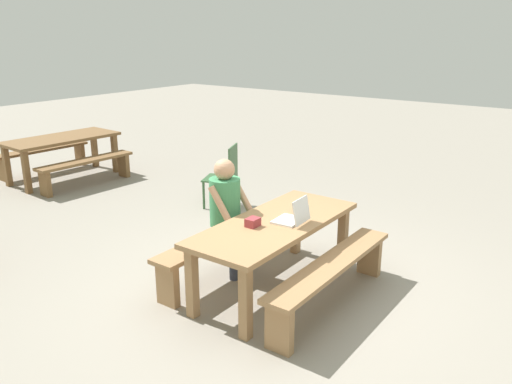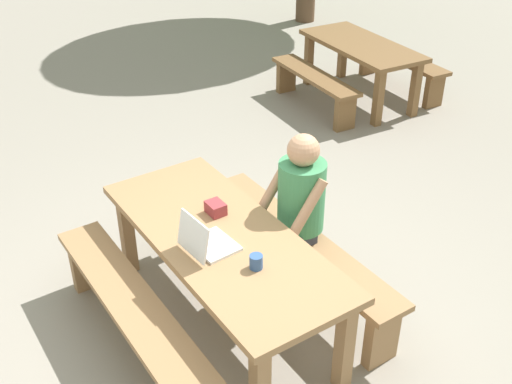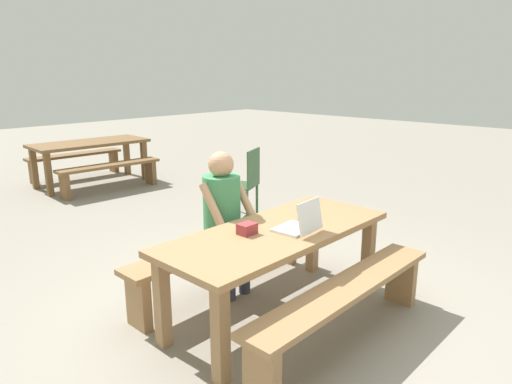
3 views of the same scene
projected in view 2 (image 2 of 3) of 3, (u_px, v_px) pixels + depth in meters
ground_plane at (225, 320)px, 4.35m from camera, size 30.00×30.00×0.00m
picnic_table_front at (222, 248)px, 4.02m from camera, size 1.97×0.81×0.73m
bench_near at (136, 317)px, 3.86m from camera, size 1.95×0.30×0.47m
bench_far at (299, 248)px, 4.46m from camera, size 1.95×0.30×0.47m
laptop at (205, 242)px, 3.80m from camera, size 0.31×0.31×0.26m
small_pouch at (216, 208)px, 4.16m from camera, size 0.13×0.11×0.08m
coffee_mug at (256, 262)px, 3.66m from camera, size 0.08×0.08×0.09m
person_seated at (297, 204)px, 4.24m from camera, size 0.43×0.42×1.26m
picnic_table_rear at (361, 53)px, 7.34m from camera, size 1.67×0.86×0.70m
bench_rear_south at (314, 84)px, 7.22m from camera, size 1.47×0.43×0.44m
bench_rear_north at (401, 65)px, 7.75m from camera, size 1.47×0.43×0.44m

